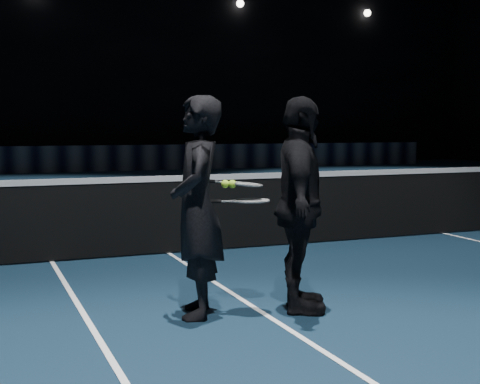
# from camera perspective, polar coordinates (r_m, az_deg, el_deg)

# --- Properties ---
(floor) EXTENTS (36.00, 36.00, 0.00)m
(floor) POSITION_cam_1_polar(r_m,az_deg,el_deg) (10.11, 16.96, -3.40)
(floor) COLOR #0C232E
(floor) RESTS_ON ground
(wall_back) EXTENTS (30.00, 0.00, 30.00)m
(wall_back) POSITION_cam_1_polar(r_m,az_deg,el_deg) (26.75, -8.33, 12.96)
(wall_back) COLOR black
(wall_back) RESTS_ON ground
(court_lines) EXTENTS (10.98, 23.78, 0.01)m
(court_lines) POSITION_cam_1_polar(r_m,az_deg,el_deg) (10.11, 16.96, -3.38)
(court_lines) COLOR white
(court_lines) RESTS_ON floor
(net_mesh) EXTENTS (12.80, 0.02, 0.86)m
(net_mesh) POSITION_cam_1_polar(r_m,az_deg,el_deg) (10.05, 17.03, -0.87)
(net_mesh) COLOR black
(net_mesh) RESTS_ON floor
(net_tape) EXTENTS (12.80, 0.03, 0.07)m
(net_tape) POSITION_cam_1_polar(r_m,az_deg,el_deg) (10.01, 17.11, 1.78)
(net_tape) COLOR white
(net_tape) RESTS_ON net_mesh
(sponsor_backdrop) EXTENTS (22.00, 0.15, 0.90)m
(sponsor_backdrop) POSITION_cam_1_polar(r_m,az_deg,el_deg) (24.12, -6.78, 2.96)
(sponsor_backdrop) COLOR black
(sponsor_backdrop) RESTS_ON floor
(player_a) EXTENTS (0.60, 0.75, 1.79)m
(player_a) POSITION_cam_1_polar(r_m,az_deg,el_deg) (5.39, -3.68, -1.28)
(player_a) COLOR black
(player_a) RESTS_ON floor
(player_b) EXTENTS (0.83, 1.13, 1.79)m
(player_b) POSITION_cam_1_polar(r_m,az_deg,el_deg) (5.53, 5.13, -1.11)
(player_b) COLOR black
(player_b) RESTS_ON floor
(racket_lower) EXTENTS (0.71, 0.37, 0.03)m
(racket_lower) POSITION_cam_1_polar(r_m,az_deg,el_deg) (5.44, 1.04, -0.75)
(racket_lower) COLOR black
(racket_lower) RESTS_ON player_a
(racket_upper) EXTENTS (0.71, 0.32, 0.10)m
(racket_upper) POSITION_cam_1_polar(r_m,az_deg,el_deg) (5.46, 0.46, 0.67)
(racket_upper) COLOR black
(racket_upper) RESTS_ON player_b
(tennis_balls) EXTENTS (0.12, 0.10, 0.12)m
(tennis_balls) POSITION_cam_1_polar(r_m,az_deg,el_deg) (5.40, -1.00, 0.86)
(tennis_balls) COLOR #ABE730
(tennis_balls) RESTS_ON racket_upper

